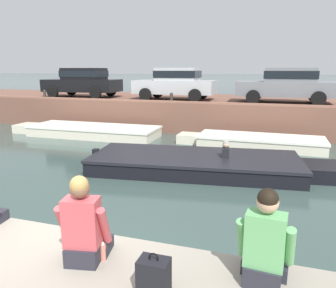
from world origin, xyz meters
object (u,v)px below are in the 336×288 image
boat_moored_west_cream (88,131)px  boat_moored_central_cream (254,142)px  person_seated_middle (265,246)px  motorboat_passing (204,164)px  car_centre_grey (287,84)px  bottle_drink (103,252)px  mooring_bollard_mid (171,97)px  backpack_on_ledge (154,276)px  person_seated_right (84,228)px  car_left_inner_silver (176,82)px  mooring_bollard_west (45,94)px  car_leftmost_black (83,81)px

boat_moored_west_cream → boat_moored_central_cream: boat_moored_west_cream is taller
boat_moored_central_cream → person_seated_middle: (0.60, -9.54, 1.03)m
motorboat_passing → boat_moored_central_cream: bearing=71.7°
boat_moored_west_cream → car_centre_grey: bearing=21.4°
boat_moored_west_cream → bottle_drink: bottle_drink is taller
mooring_bollard_mid → backpack_on_ledge: bearing=-73.5°
person_seated_right → person_seated_middle: (1.82, 0.21, 0.00)m
motorboat_passing → backpack_on_ledge: size_ratio=17.68×
boat_moored_central_cream → motorboat_passing: bearing=-108.3°
boat_moored_west_cream → car_centre_grey: (8.22, 3.22, 2.03)m
boat_moored_west_cream → car_left_inner_silver: (3.07, 3.22, 2.02)m
motorboat_passing → car_centre_grey: car_centre_grey is taller
car_centre_grey → mooring_bollard_west: bearing=-173.5°
boat_moored_central_cream → person_seated_middle: person_seated_middle is taller
motorboat_passing → person_seated_right: size_ratio=7.47×
car_leftmost_black → person_seated_right: car_leftmost_black is taller
person_seated_middle → car_left_inner_silver: bearing=110.0°
person_seated_right → bottle_drink: 0.33m
boat_moored_central_cream → car_leftmost_black: 10.00m
mooring_bollard_west → mooring_bollard_mid: same height
car_left_inner_silver → person_seated_middle: (4.63, -12.73, -1.01)m
car_centre_grey → backpack_on_ledge: bearing=-96.3°
boat_moored_central_cream → bottle_drink: 9.78m
boat_moored_central_cream → person_seated_middle: size_ratio=5.68×
person_seated_right → person_seated_middle: same height
boat_moored_west_cream → person_seated_middle: size_ratio=7.06×
boat_moored_central_cream → car_centre_grey: (1.12, 3.18, 2.04)m
boat_moored_west_cream → mooring_bollard_mid: (3.26, 1.87, 1.42)m
motorboat_passing → backpack_on_ledge: backpack_on_ledge is taller
car_left_inner_silver → car_centre_grey: (5.15, -0.00, 0.00)m
backpack_on_ledge → bottle_drink: bearing=155.2°
car_centre_grey → bottle_drink: 13.12m
boat_moored_central_cream → mooring_bollard_mid: 4.50m
boat_moored_central_cream → car_left_inner_silver: size_ratio=1.39×
mooring_bollard_west → person_seated_right: 14.99m
car_left_inner_silver → motorboat_passing: bearing=-67.1°
mooring_bollard_mid → car_left_inner_silver: bearing=97.7°
mooring_bollard_west → person_seated_middle: (11.33, -11.38, -0.40)m
motorboat_passing → person_seated_right: (-0.04, -6.19, 1.02)m
car_centre_grey → mooring_bollard_mid: car_centre_grey is taller
boat_moored_west_cream → boat_moored_central_cream: bearing=0.3°
car_leftmost_black → backpack_on_ledge: size_ratio=9.98×
boat_moored_central_cream → mooring_bollard_west: (-10.72, 1.84, 1.43)m
person_seated_middle → mooring_bollard_west: bearing=134.9°
car_leftmost_black → person_seated_middle: size_ratio=4.22×
car_leftmost_black → car_left_inner_silver: size_ratio=1.03×
boat_moored_west_cream → person_seated_right: 11.41m
motorboat_passing → mooring_bollard_west: mooring_bollard_west is taller
mooring_bollard_west → backpack_on_ledge: 15.78m
person_seated_middle → car_leftmost_black: bearing=127.8°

